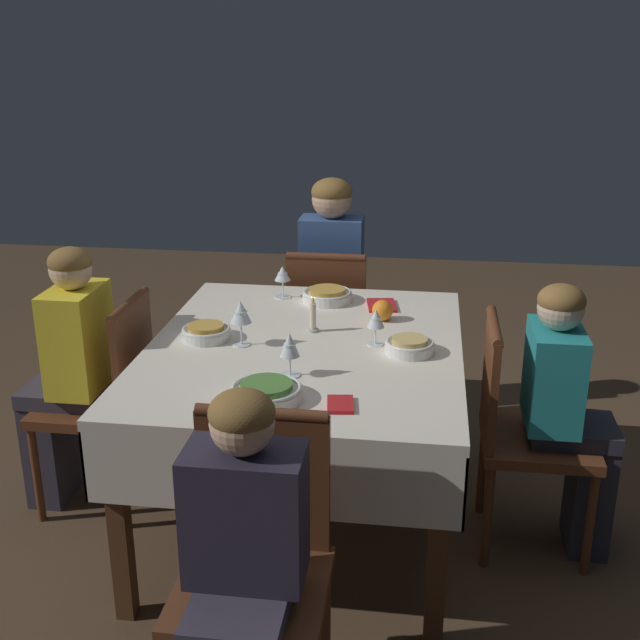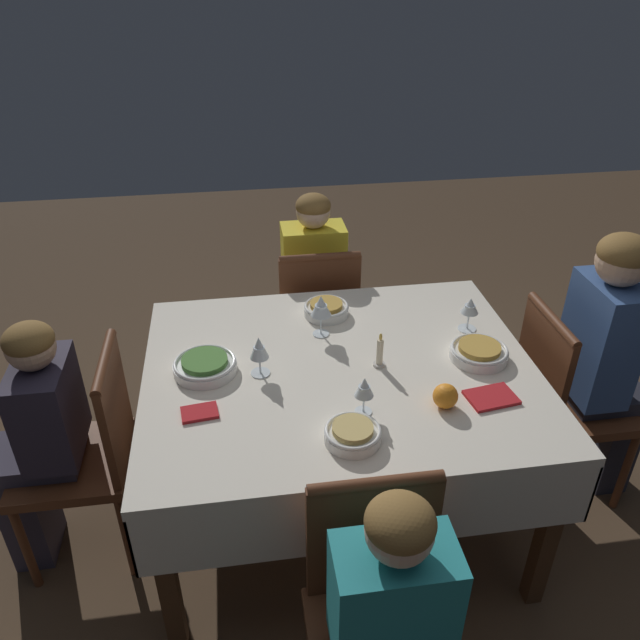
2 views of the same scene
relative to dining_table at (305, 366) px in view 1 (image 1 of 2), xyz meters
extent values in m
plane|color=#4C3826|center=(0.00, 0.00, -0.66)|extent=(8.00, 8.00, 0.00)
cube|color=silver|center=(0.00, 0.00, 0.07)|extent=(1.41, 1.14, 0.04)
cube|color=silver|center=(0.00, 0.57, -0.07)|extent=(1.41, 0.01, 0.24)
cube|color=silver|center=(0.00, -0.57, -0.07)|extent=(1.41, 0.01, 0.24)
cube|color=silver|center=(0.70, 0.00, -0.07)|extent=(0.01, 1.14, 0.24)
cube|color=silver|center=(-0.70, 0.00, -0.07)|extent=(0.01, 1.14, 0.24)
cube|color=#4C2D19|center=(0.63, 0.50, -0.31)|extent=(0.06, 0.06, 0.71)
cube|color=#4C2D19|center=(-0.63, 0.50, -0.31)|extent=(0.06, 0.06, 0.71)
cube|color=#4C2D19|center=(0.63, -0.50, -0.31)|extent=(0.06, 0.06, 0.71)
cube|color=#4C2D19|center=(-0.63, -0.50, -0.31)|extent=(0.06, 0.06, 0.71)
cube|color=#562D19|center=(0.99, 0.03, -0.23)|extent=(0.40, 0.40, 0.04)
cube|color=#562D19|center=(0.81, 0.03, -0.01)|extent=(0.03, 0.37, 0.41)
cylinder|color=#562D19|center=(0.81, 0.03, 0.20)|extent=(0.04, 0.36, 0.04)
cylinder|color=#562D19|center=(1.17, -0.15, -0.46)|extent=(0.03, 0.03, 0.41)
cylinder|color=#562D19|center=(1.17, 0.20, -0.46)|extent=(0.03, 0.03, 0.41)
cylinder|color=#562D19|center=(0.82, -0.15, -0.46)|extent=(0.03, 0.03, 0.41)
cylinder|color=#562D19|center=(0.82, 0.20, -0.46)|extent=(0.03, 0.03, 0.41)
cube|color=#562D19|center=(-0.99, -0.01, -0.23)|extent=(0.40, 0.40, 0.04)
cube|color=#562D19|center=(-0.81, -0.01, -0.01)|extent=(0.03, 0.37, 0.41)
cylinder|color=#562D19|center=(-0.81, -0.01, 0.20)|extent=(0.04, 0.36, 0.04)
cylinder|color=#562D19|center=(-0.82, 0.17, -0.46)|extent=(0.03, 0.03, 0.41)
cylinder|color=#562D19|center=(-0.82, -0.18, -0.46)|extent=(0.03, 0.03, 0.41)
cube|color=#562D19|center=(0.03, 0.86, -0.23)|extent=(0.40, 0.40, 0.04)
cube|color=#562D19|center=(0.03, 0.67, -0.01)|extent=(0.37, 0.03, 0.41)
cylinder|color=#562D19|center=(0.03, 0.67, 0.20)|extent=(0.36, 0.04, 0.04)
cylinder|color=#562D19|center=(0.20, 1.04, -0.46)|extent=(0.03, 0.03, 0.41)
cylinder|color=#562D19|center=(-0.15, 1.04, -0.46)|extent=(0.03, 0.03, 0.41)
cylinder|color=#562D19|center=(0.20, 0.68, -0.46)|extent=(0.03, 0.03, 0.41)
cylinder|color=#562D19|center=(-0.15, 0.68, -0.46)|extent=(0.03, 0.03, 0.41)
cube|color=#562D19|center=(-0.03, -0.86, -0.23)|extent=(0.40, 0.40, 0.04)
cube|color=#562D19|center=(-0.03, -0.67, -0.01)|extent=(0.37, 0.03, 0.41)
cylinder|color=#562D19|center=(-0.03, -0.67, 0.20)|extent=(0.36, 0.04, 0.04)
cylinder|color=#562D19|center=(-0.20, -1.04, -0.46)|extent=(0.03, 0.03, 0.41)
cylinder|color=#562D19|center=(0.15, -1.04, -0.46)|extent=(0.03, 0.03, 0.41)
cylinder|color=#562D19|center=(-0.20, -0.68, -0.46)|extent=(0.03, 0.03, 0.41)
cylinder|color=#562D19|center=(0.15, -0.68, -0.46)|extent=(0.03, 0.03, 0.41)
cube|color=#282833|center=(1.19, 0.03, -0.44)|extent=(0.14, 0.22, 0.45)
cube|color=#282833|center=(1.11, 0.03, -0.18)|extent=(0.31, 0.24, 0.06)
cube|color=#38568E|center=(1.02, 0.03, 0.09)|extent=(0.18, 0.30, 0.49)
sphere|color=#D6A884|center=(1.02, 0.03, 0.42)|extent=(0.19, 0.19, 0.19)
ellipsoid|color=brown|center=(1.02, 0.03, 0.46)|extent=(0.19, 0.19, 0.13)
cube|color=#383342|center=(-1.11, -0.01, -0.18)|extent=(0.31, 0.24, 0.06)
cube|color=#282333|center=(-1.02, -0.01, 0.02)|extent=(0.18, 0.30, 0.36)
sphere|color=#D6A884|center=(-1.02, -0.01, 0.28)|extent=(0.16, 0.16, 0.16)
ellipsoid|color=brown|center=(-1.02, -0.01, 0.31)|extent=(0.16, 0.16, 0.11)
cube|color=#383342|center=(0.03, 1.06, -0.44)|extent=(0.22, 0.14, 0.45)
cube|color=#383342|center=(0.03, 0.98, -0.18)|extent=(0.24, 0.31, 0.06)
cube|color=yellow|center=(0.03, 0.89, 0.05)|extent=(0.30, 0.18, 0.41)
sphere|color=beige|center=(0.03, 0.89, 0.33)|extent=(0.16, 0.16, 0.16)
ellipsoid|color=brown|center=(0.03, 0.89, 0.36)|extent=(0.16, 0.16, 0.11)
cube|color=#282833|center=(-0.03, -1.06, -0.44)|extent=(0.22, 0.14, 0.45)
cube|color=#282833|center=(-0.03, -0.98, -0.18)|extent=(0.24, 0.31, 0.06)
cube|color=teal|center=(-0.03, -0.89, 0.02)|extent=(0.30, 0.18, 0.35)
sphere|color=beige|center=(-0.03, -0.89, 0.28)|extent=(0.16, 0.16, 0.16)
ellipsoid|color=brown|center=(-0.03, -0.89, 0.30)|extent=(0.16, 0.16, 0.11)
cylinder|color=white|center=(0.51, -0.02, 0.10)|extent=(0.21, 0.21, 0.04)
torus|color=white|center=(0.51, -0.02, 0.12)|extent=(0.21, 0.21, 0.01)
cylinder|color=gold|center=(0.51, -0.02, 0.13)|extent=(0.15, 0.15, 0.02)
cylinder|color=white|center=(0.54, 0.18, 0.09)|extent=(0.07, 0.07, 0.00)
cylinder|color=white|center=(0.54, 0.18, 0.12)|extent=(0.01, 0.01, 0.07)
cone|color=white|center=(0.54, 0.18, 0.19)|extent=(0.07, 0.07, 0.06)
cylinder|color=white|center=(0.54, 0.18, 0.18)|extent=(0.04, 0.04, 0.03)
cylinder|color=white|center=(-0.48, 0.05, 0.10)|extent=(0.23, 0.23, 0.04)
torus|color=white|center=(-0.48, 0.05, 0.12)|extent=(0.22, 0.22, 0.01)
cylinder|color=#4C7F38|center=(-0.48, 0.05, 0.13)|extent=(0.16, 0.16, 0.02)
cylinder|color=white|center=(-0.29, 0.01, 0.09)|extent=(0.07, 0.07, 0.00)
cylinder|color=white|center=(-0.29, 0.01, 0.12)|extent=(0.01, 0.01, 0.07)
cone|color=white|center=(-0.29, 0.01, 0.20)|extent=(0.07, 0.07, 0.08)
cylinder|color=white|center=(-0.29, 0.01, 0.18)|extent=(0.04, 0.04, 0.04)
cylinder|color=white|center=(0.01, 0.37, 0.10)|extent=(0.18, 0.18, 0.04)
torus|color=white|center=(0.01, 0.37, 0.12)|extent=(0.18, 0.18, 0.01)
cylinder|color=gold|center=(0.01, 0.37, 0.13)|extent=(0.13, 0.13, 0.02)
cylinder|color=white|center=(-0.04, 0.23, 0.09)|extent=(0.06, 0.06, 0.00)
cylinder|color=white|center=(-0.04, 0.23, 0.13)|extent=(0.01, 0.01, 0.08)
cone|color=white|center=(-0.04, 0.23, 0.21)|extent=(0.08, 0.08, 0.08)
cylinder|color=white|center=(-0.04, 0.23, 0.20)|extent=(0.05, 0.05, 0.04)
cylinder|color=white|center=(-0.03, -0.38, 0.10)|extent=(0.18, 0.18, 0.04)
torus|color=white|center=(-0.03, -0.38, 0.12)|extent=(0.17, 0.17, 0.01)
cylinder|color=tan|center=(-0.03, -0.38, 0.13)|extent=(0.13, 0.13, 0.02)
cylinder|color=white|center=(0.03, -0.26, 0.09)|extent=(0.06, 0.06, 0.00)
cylinder|color=white|center=(0.03, -0.26, 0.12)|extent=(0.01, 0.01, 0.07)
cone|color=white|center=(0.03, -0.26, 0.19)|extent=(0.06, 0.06, 0.07)
cylinder|color=white|center=(0.03, -0.26, 0.17)|extent=(0.04, 0.04, 0.03)
cylinder|color=beige|center=(0.14, -0.01, 0.09)|extent=(0.04, 0.04, 0.01)
cylinder|color=beige|center=(0.14, -0.01, 0.15)|extent=(0.02, 0.02, 0.10)
ellipsoid|color=#F9C64C|center=(0.14, -0.01, 0.21)|extent=(0.01, 0.01, 0.03)
sphere|color=orange|center=(0.30, -0.26, 0.13)|extent=(0.08, 0.08, 0.08)
cube|color=red|center=(0.47, -0.25, 0.09)|extent=(0.18, 0.14, 0.01)
cube|color=red|center=(-0.50, -0.19, 0.09)|extent=(0.13, 0.09, 0.01)
camera|label=1|loc=(-2.70, -0.43, 1.16)|focal=45.00mm
camera|label=2|loc=(-0.34, -1.79, 1.41)|focal=35.00mm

